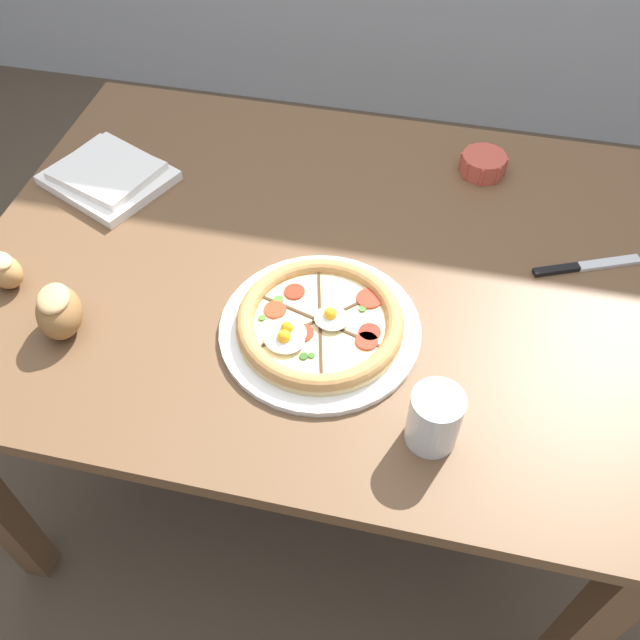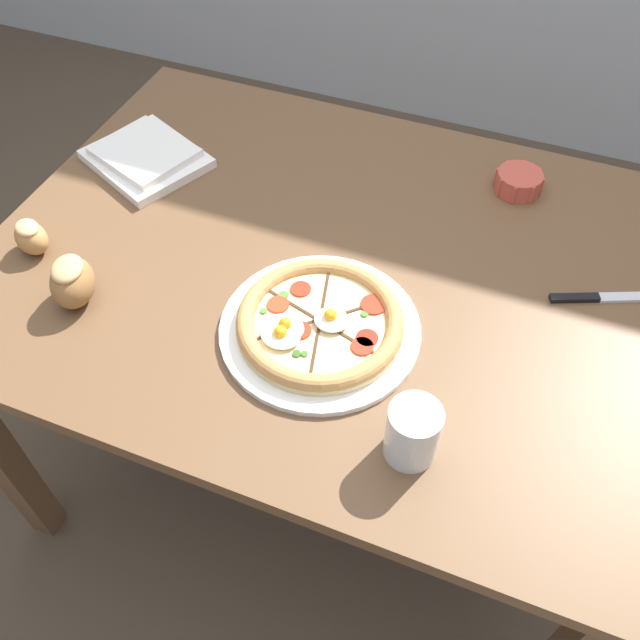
{
  "view_description": "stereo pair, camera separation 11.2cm",
  "coord_description": "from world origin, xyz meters",
  "px_view_note": "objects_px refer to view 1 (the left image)",
  "views": [
    {
      "loc": [
        0.2,
        -0.87,
        1.63
      ],
      "look_at": [
        0.05,
        -0.17,
        0.77
      ],
      "focal_mm": 38.0,
      "sensor_mm": 36.0,
      "label": 1
    },
    {
      "loc": [
        0.31,
        -0.83,
        1.63
      ],
      "look_at": [
        0.05,
        -0.17,
        0.77
      ],
      "focal_mm": 38.0,
      "sensor_mm": 36.0,
      "label": 2
    }
  ],
  "objects_px": {
    "napkin_folded": "(108,175)",
    "bread_piece_near": "(59,311)",
    "pizza": "(319,324)",
    "dining_table": "(315,294)",
    "bread_piece_mid": "(4,270)",
    "water_glass": "(434,421)",
    "ramekin_bowl": "(483,163)",
    "knife_main": "(585,266)"
  },
  "relations": [
    {
      "from": "napkin_folded",
      "to": "knife_main",
      "type": "distance_m",
      "value": 0.95
    },
    {
      "from": "dining_table",
      "to": "ramekin_bowl",
      "type": "xyz_separation_m",
      "value": [
        0.28,
        0.33,
        0.12
      ]
    },
    {
      "from": "knife_main",
      "to": "bread_piece_mid",
      "type": "bearing_deg",
      "value": 171.68
    },
    {
      "from": "pizza",
      "to": "water_glass",
      "type": "relative_size",
      "value": 3.34
    },
    {
      "from": "dining_table",
      "to": "bread_piece_near",
      "type": "xyz_separation_m",
      "value": [
        -0.38,
        -0.25,
        0.14
      ]
    },
    {
      "from": "water_glass",
      "to": "bread_piece_mid",
      "type": "bearing_deg",
      "value": 169.07
    },
    {
      "from": "napkin_folded",
      "to": "bread_piece_near",
      "type": "height_order",
      "value": "bread_piece_near"
    },
    {
      "from": "napkin_folded",
      "to": "bread_piece_near",
      "type": "xyz_separation_m",
      "value": [
        0.09,
        -0.38,
        0.03
      ]
    },
    {
      "from": "pizza",
      "to": "bread_piece_mid",
      "type": "bearing_deg",
      "value": -178.79
    },
    {
      "from": "bread_piece_near",
      "to": "bread_piece_mid",
      "type": "relative_size",
      "value": 1.33
    },
    {
      "from": "bread_piece_near",
      "to": "bread_piece_mid",
      "type": "xyz_separation_m",
      "value": [
        -0.15,
        0.07,
        -0.01
      ]
    },
    {
      "from": "pizza",
      "to": "napkin_folded",
      "type": "bearing_deg",
      "value": 149.98
    },
    {
      "from": "napkin_folded",
      "to": "pizza",
      "type": "bearing_deg",
      "value": -30.02
    },
    {
      "from": "ramekin_bowl",
      "to": "bread_piece_mid",
      "type": "height_order",
      "value": "bread_piece_mid"
    },
    {
      "from": "napkin_folded",
      "to": "water_glass",
      "type": "bearing_deg",
      "value": -32.48
    },
    {
      "from": "bread_piece_near",
      "to": "bread_piece_mid",
      "type": "distance_m",
      "value": 0.16
    },
    {
      "from": "water_glass",
      "to": "napkin_folded",
      "type": "bearing_deg",
      "value": 147.52
    },
    {
      "from": "water_glass",
      "to": "knife_main",
      "type": "bearing_deg",
      "value": 60.27
    },
    {
      "from": "dining_table",
      "to": "pizza",
      "type": "xyz_separation_m",
      "value": [
        0.05,
        -0.17,
        0.12
      ]
    },
    {
      "from": "dining_table",
      "to": "bread_piece_mid",
      "type": "relative_size",
      "value": 14.13
    },
    {
      "from": "bread_piece_mid",
      "to": "dining_table",
      "type": "bearing_deg",
      "value": 18.92
    },
    {
      "from": "water_glass",
      "to": "ramekin_bowl",
      "type": "bearing_deg",
      "value": 87.19
    },
    {
      "from": "dining_table",
      "to": "pizza",
      "type": "distance_m",
      "value": 0.21
    },
    {
      "from": "napkin_folded",
      "to": "bread_piece_near",
      "type": "relative_size",
      "value": 2.45
    },
    {
      "from": "bread_piece_near",
      "to": "pizza",
      "type": "bearing_deg",
      "value": 11.55
    },
    {
      "from": "napkin_folded",
      "to": "water_glass",
      "type": "height_order",
      "value": "water_glass"
    },
    {
      "from": "bread_piece_near",
      "to": "water_glass",
      "type": "bearing_deg",
      "value": -6.82
    },
    {
      "from": "bread_piece_mid",
      "to": "knife_main",
      "type": "relative_size",
      "value": 0.45
    },
    {
      "from": "napkin_folded",
      "to": "knife_main",
      "type": "relative_size",
      "value": 1.48
    },
    {
      "from": "ramekin_bowl",
      "to": "water_glass",
      "type": "height_order",
      "value": "water_glass"
    },
    {
      "from": "knife_main",
      "to": "bread_piece_near",
      "type": "bearing_deg",
      "value": 178.41
    },
    {
      "from": "dining_table",
      "to": "bread_piece_mid",
      "type": "distance_m",
      "value": 0.57
    },
    {
      "from": "dining_table",
      "to": "bread_piece_near",
      "type": "relative_size",
      "value": 10.64
    },
    {
      "from": "dining_table",
      "to": "water_glass",
      "type": "bearing_deg",
      "value": -52.45
    },
    {
      "from": "pizza",
      "to": "napkin_folded",
      "type": "xyz_separation_m",
      "value": [
        -0.51,
        0.29,
        -0.0
      ]
    },
    {
      "from": "bread_piece_mid",
      "to": "knife_main",
      "type": "height_order",
      "value": "bread_piece_mid"
    },
    {
      "from": "napkin_folded",
      "to": "water_glass",
      "type": "xyz_separation_m",
      "value": [
        0.72,
        -0.46,
        0.03
      ]
    },
    {
      "from": "ramekin_bowl",
      "to": "bread_piece_mid",
      "type": "xyz_separation_m",
      "value": [
        -0.81,
        -0.51,
        0.01
      ]
    },
    {
      "from": "ramekin_bowl",
      "to": "water_glass",
      "type": "distance_m",
      "value": 0.66
    },
    {
      "from": "pizza",
      "to": "napkin_folded",
      "type": "distance_m",
      "value": 0.59
    },
    {
      "from": "ramekin_bowl",
      "to": "bread_piece_near",
      "type": "xyz_separation_m",
      "value": [
        -0.66,
        -0.58,
        0.02
      ]
    },
    {
      "from": "ramekin_bowl",
      "to": "bread_piece_mid",
      "type": "relative_size",
      "value": 1.1
    }
  ]
}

